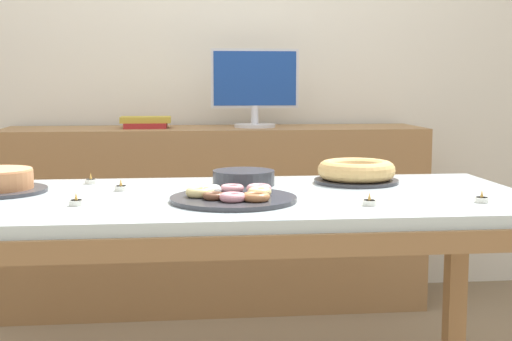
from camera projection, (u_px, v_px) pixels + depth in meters
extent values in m
cube|color=silver|center=(212.00, 44.00, 3.69)|extent=(8.00, 0.10, 2.60)
cube|color=silver|center=(237.00, 201.00, 2.21)|extent=(1.83, 0.84, 0.04)
cube|color=olive|center=(249.00, 244.00, 1.83)|extent=(1.86, 0.08, 0.06)
cube|color=olive|center=(228.00, 196.00, 2.61)|extent=(1.86, 0.08, 0.06)
cube|color=olive|center=(510.00, 210.00, 2.31)|extent=(0.08, 0.87, 0.06)
cube|color=olive|center=(456.00, 281.00, 2.72)|extent=(0.07, 0.07, 0.70)
cube|color=olive|center=(216.00, 217.00, 3.50)|extent=(2.02, 0.44, 0.88)
cylinder|color=silver|center=(255.00, 126.00, 3.47)|extent=(0.20, 0.20, 0.02)
cylinder|color=silver|center=(255.00, 115.00, 3.46)|extent=(0.04, 0.04, 0.09)
cube|color=silver|center=(255.00, 78.00, 3.44)|extent=(0.42, 0.02, 0.28)
cube|color=navy|center=(255.00, 78.00, 3.43)|extent=(0.40, 0.00, 0.26)
cube|color=maroon|center=(146.00, 125.00, 3.41)|extent=(0.20, 0.17, 0.03)
cube|color=#B29933|center=(146.00, 120.00, 3.41)|extent=(0.24, 0.15, 0.03)
cylinder|color=#333338|center=(356.00, 181.00, 2.47)|extent=(0.29, 0.29, 0.01)
torus|color=tan|center=(356.00, 170.00, 2.46)|extent=(0.27, 0.27, 0.07)
cylinder|color=#333338|center=(233.00, 199.00, 2.09)|extent=(0.37, 0.37, 0.01)
torus|color=#EAD184|center=(260.00, 192.00, 2.10)|extent=(0.07, 0.07, 0.03)
torus|color=pink|center=(259.00, 189.00, 2.16)|extent=(0.08, 0.08, 0.03)
torus|color=pink|center=(232.00, 188.00, 2.19)|extent=(0.07, 0.07, 0.02)
torus|color=white|center=(209.00, 190.00, 2.13)|extent=(0.08, 0.08, 0.03)
torus|color=#EAD184|center=(200.00, 192.00, 2.09)|extent=(0.08, 0.08, 0.03)
torus|color=brown|center=(214.00, 196.00, 2.04)|extent=(0.07, 0.07, 0.02)
torus|color=pink|center=(233.00, 197.00, 2.00)|extent=(0.08, 0.08, 0.02)
torus|color=#B27042|center=(256.00, 197.00, 2.01)|extent=(0.08, 0.08, 0.02)
cylinder|color=#333338|center=(244.00, 183.00, 2.42)|extent=(0.21, 0.21, 0.01)
cylinder|color=#333338|center=(244.00, 181.00, 2.42)|extent=(0.21, 0.21, 0.01)
cylinder|color=#333338|center=(244.00, 178.00, 2.42)|extent=(0.21, 0.21, 0.01)
cylinder|color=#333338|center=(244.00, 175.00, 2.42)|extent=(0.21, 0.21, 0.01)
cylinder|color=#333338|center=(244.00, 172.00, 2.41)|extent=(0.21, 0.21, 0.01)
cylinder|color=silver|center=(482.00, 200.00, 2.07)|extent=(0.04, 0.04, 0.02)
cylinder|color=white|center=(482.00, 198.00, 2.07)|extent=(0.03, 0.03, 0.00)
cone|color=#F9B74C|center=(482.00, 193.00, 2.07)|extent=(0.01, 0.01, 0.02)
cylinder|color=silver|center=(369.00, 203.00, 2.02)|extent=(0.04, 0.04, 0.02)
cylinder|color=white|center=(369.00, 201.00, 2.02)|extent=(0.03, 0.03, 0.00)
cone|color=#F9B74C|center=(369.00, 196.00, 2.02)|extent=(0.01, 0.01, 0.02)
cylinder|color=silver|center=(91.00, 181.00, 2.45)|extent=(0.04, 0.04, 0.02)
cylinder|color=white|center=(91.00, 180.00, 2.45)|extent=(0.03, 0.03, 0.00)
cone|color=#F9B74C|center=(91.00, 176.00, 2.44)|extent=(0.01, 0.01, 0.02)
cylinder|color=silver|center=(121.00, 188.00, 2.29)|extent=(0.04, 0.04, 0.02)
cylinder|color=white|center=(121.00, 186.00, 2.29)|extent=(0.03, 0.03, 0.00)
cone|color=#F9B74C|center=(121.00, 182.00, 2.29)|extent=(0.01, 0.01, 0.02)
cylinder|color=silver|center=(76.00, 203.00, 2.02)|extent=(0.04, 0.04, 0.02)
cylinder|color=white|center=(76.00, 201.00, 2.02)|extent=(0.03, 0.03, 0.00)
cone|color=#F9B74C|center=(76.00, 196.00, 2.02)|extent=(0.01, 0.01, 0.02)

